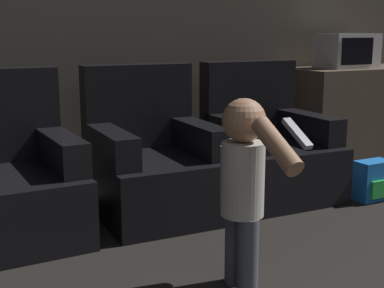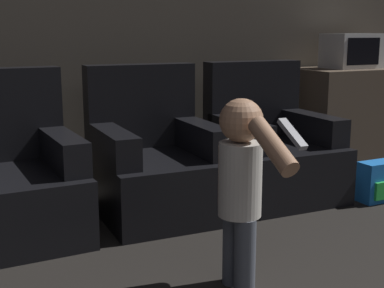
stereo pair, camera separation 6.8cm
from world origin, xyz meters
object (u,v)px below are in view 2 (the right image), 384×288
Objects in this scene: armchair_middle at (155,164)px; toy_backpack at (377,182)px; armchair_left at (10,181)px; armchair_right at (271,151)px; microwave at (353,51)px; person_toddler at (241,180)px.

armchair_middle is 1.60m from toy_backpack.
armchair_left is 3.38× the size of toy_backpack.
armchair_right is at bearing 139.42° from toy_backpack.
armchair_middle and armchair_right have the same top height.
toy_backpack is at bearing -121.69° from microwave.
armchair_left is at bearing -178.36° from armchair_right.
microwave is (0.60, 0.97, 0.89)m from toy_backpack.
microwave is at bearing 23.27° from armchair_right.
armchair_middle is 3.38× the size of toy_backpack.
toy_backpack is (1.51, -0.50, -0.18)m from armchair_middle.
toy_backpack is at bearing -65.34° from person_toddler.
armchair_middle is (0.93, -0.00, 0.00)m from armchair_left.
person_toddler is at bearing -55.94° from armchair_left.
armchair_left is 1.00× the size of armchair_middle.
toy_backpack is (0.58, -0.50, -0.18)m from armchair_right.
armchair_middle is at bearing -1.15° from armchair_left.
armchair_middle is 1.91× the size of microwave.
armchair_middle is at bearing -3.19° from person_toddler.
person_toddler is at bearing -142.34° from microwave.
armchair_middle is 1.00× the size of armchair_right.
armchair_right is at bearing -1.15° from armchair_left.
microwave reaches higher than person_toddler.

